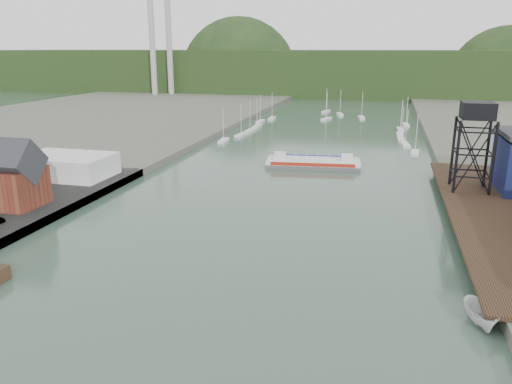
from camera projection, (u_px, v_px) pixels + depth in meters
The scene contains 10 objects.
ground at pixel (161, 347), 47.27m from camera, with size 600.00×600.00×0.00m, color #304B3C.
east_pier at pixel (493, 213), 79.74m from camera, with size 14.00×70.00×2.45m.
harbor_building at pixel (4, 179), 83.56m from camera, with size 12.20×8.20×8.90m.
white_shed at pixel (67, 166), 103.27m from camera, with size 18.00×12.00×4.50m, color silver.
lift_tower at pixel (477, 116), 88.49m from camera, with size 6.50×6.50×16.00m.
marina_sailboats at pixel (328, 127), 175.97m from camera, with size 57.71×92.65×0.90m.
smokestacks at pixel (161, 43), 280.64m from camera, with size 11.20×8.20×60.00m.
distant_hills at pixel (351, 75), 325.69m from camera, with size 500.00×120.00×80.00m.
chain_ferry at pixel (313, 163), 119.29m from camera, with size 22.89×11.13×3.18m.
motorboat at pixel (480, 316), 50.64m from camera, with size 2.21×5.87×2.27m, color silver.
Camera 1 is at (19.09, -37.76, 27.27)m, focal length 35.00 mm.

